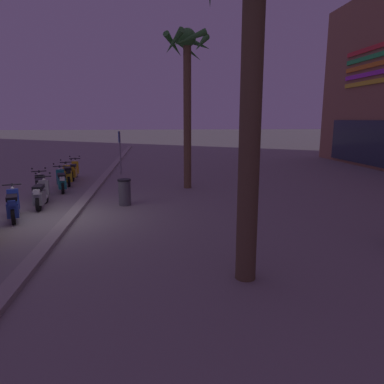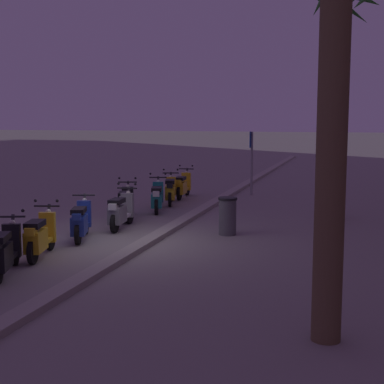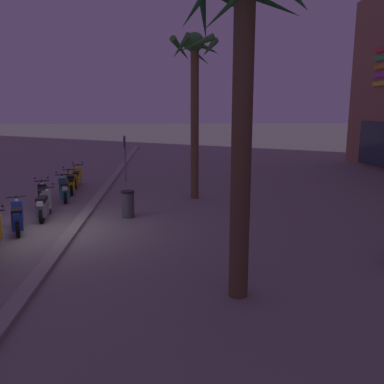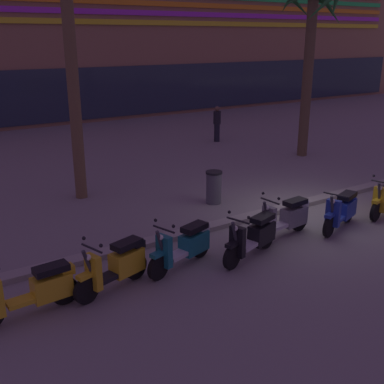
{
  "view_description": "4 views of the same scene",
  "coord_description": "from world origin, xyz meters",
  "views": [
    {
      "loc": [
        10.98,
        3.18,
        3.04
      ],
      "look_at": [
        1.75,
        4.2,
        1.13
      ],
      "focal_mm": 33.02,
      "sensor_mm": 36.0,
      "label": 1
    },
    {
      "loc": [
        12.25,
        5.28,
        2.96
      ],
      "look_at": [
        -1.0,
        1.39,
        1.14
      ],
      "focal_mm": 53.72,
      "sensor_mm": 36.0,
      "label": 2
    },
    {
      "loc": [
        12.39,
        3.47,
        3.74
      ],
      "look_at": [
        0.54,
        4.25,
        1.33
      ],
      "focal_mm": 37.99,
      "sensor_mm": 36.0,
      "label": 3
    },
    {
      "loc": [
        -9.17,
        -8.41,
        4.6
      ],
      "look_at": [
        -3.06,
        1.11,
        0.87
      ],
      "focal_mm": 44.22,
      "sensor_mm": 36.0,
      "label": 4
    }
  ],
  "objects": [
    {
      "name": "crossing_sign",
      "position": [
        -9.14,
        1.33,
        1.5
      ],
      "size": [
        0.6,
        0.15,
        2.4
      ],
      "color": "#939399",
      "rests_on": "ground"
    },
    {
      "name": "scooter_teal_mid_centre",
      "position": [
        -4.43,
        -0.75,
        0.45
      ],
      "size": [
        1.79,
        0.8,
        1.17
      ],
      "color": "black",
      "rests_on": "ground"
    },
    {
      "name": "palm_tree_near_sign",
      "position": [
        4.71,
        4.92,
        4.96
      ],
      "size": [
        2.79,
        2.74,
        6.67
      ],
      "color": "brown",
      "rests_on": "ground"
    },
    {
      "name": "scooter_blue_second_in_line",
      "position": [
        -0.01,
        -1.11,
        0.45
      ],
      "size": [
        1.69,
        0.8,
        1.04
      ],
      "color": "black",
      "rests_on": "ground"
    },
    {
      "name": "scooter_black_mid_rear",
      "position": [
        -2.9,
        -1.17,
        0.46
      ],
      "size": [
        1.81,
        0.8,
        1.17
      ],
      "color": "black",
      "rests_on": "ground"
    },
    {
      "name": "scooter_yellow_gap_after_mid",
      "position": [
        -6.0,
        -0.85,
        0.47
      ],
      "size": [
        1.68,
        0.76,
        1.17
      ],
      "color": "black",
      "rests_on": "ground"
    },
    {
      "name": "litter_bin",
      "position": [
        -1.65,
        2.13,
        0.48
      ],
      "size": [
        0.48,
        0.48,
        0.95
      ],
      "color": "#56565B",
      "rests_on": "ground"
    },
    {
      "name": "palm_tree_mid_walkway",
      "position": [
        -4.69,
        4.71,
        5.03
      ],
      "size": [
        2.06,
        2.14,
        6.78
      ],
      "color": "brown",
      "rests_on": "ground"
    },
    {
      "name": "ground_plane",
      "position": [
        0.0,
        0.0,
        0.0
      ],
      "size": [
        200.0,
        200.0,
        0.0
      ],
      "primitive_type": "plane",
      "color": "gray"
    },
    {
      "name": "scooter_yellow_mid_front",
      "position": [
        -7.56,
        -0.9,
        0.45
      ],
      "size": [
        1.84,
        0.56,
        1.17
      ],
      "color": "black",
      "rests_on": "ground"
    },
    {
      "name": "scooter_grey_lead_nearest",
      "position": [
        -1.55,
        -0.74,
        0.46
      ],
      "size": [
        1.81,
        0.56,
        1.17
      ],
      "color": "black",
      "rests_on": "ground"
    },
    {
      "name": "curb_strip",
      "position": [
        0.0,
        0.57,
        0.06
      ],
      "size": [
        60.0,
        0.36,
        0.12
      ],
      "primitive_type": "cube",
      "color": "gray",
      "rests_on": "ground"
    }
  ]
}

